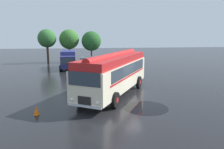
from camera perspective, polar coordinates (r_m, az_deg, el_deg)
name	(u,v)px	position (r m, az deg, el deg)	size (l,w,h in m)	color
ground_plane	(125,96)	(17.77, 3.51, -5.63)	(120.00, 120.00, 0.00)	black
vintage_bus	(114,72)	(17.80, 0.60, 0.67)	(7.10, 9.98, 3.49)	beige
car_near_left	(86,63)	(31.22, -6.73, 2.97)	(2.30, 4.36, 1.66)	#4C5156
car_mid_left	(103,62)	(31.73, -2.30, 3.16)	(2.19, 4.31, 1.66)	silver
box_van	(68,59)	(32.08, -11.38, 3.97)	(2.53, 5.85, 2.50)	navy
tree_far_left	(47,39)	(39.04, -16.60, 8.99)	(3.09, 3.09, 5.73)	#4C3823
tree_left_of_centre	(69,39)	(39.12, -11.18, 9.00)	(3.41, 3.41, 5.71)	#4C3823
tree_centre	(92,41)	(38.70, -5.33, 8.60)	(3.41, 3.41, 5.39)	#4C3823
traffic_cone	(36,110)	(14.51, -19.16, -8.87)	(0.36, 0.36, 0.55)	orange
puddle_patch	(146,108)	(15.22, 8.77, -8.54)	(3.07, 3.07, 0.01)	black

